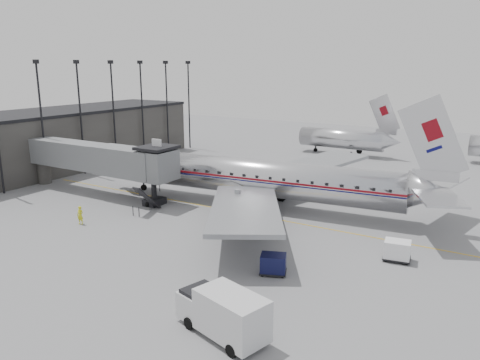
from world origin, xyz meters
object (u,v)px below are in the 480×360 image
at_px(airliner, 262,178).
at_px(ramp_worker, 80,215).
at_px(service_van, 223,311).
at_px(baggage_cart_navy, 273,264).
at_px(baggage_cart_white, 397,250).

xyz_separation_m(airliner, ramp_worker, (-11.84, -13.89, -2.21)).
xyz_separation_m(airliner, service_van, (9.82, -22.51, -1.67)).
bearing_deg(baggage_cart_navy, airliner, 99.87).
relative_size(service_van, ramp_worker, 3.50).
distance_m(service_van, baggage_cart_navy, 8.48).
bearing_deg(ramp_worker, airliner, 36.07).
bearing_deg(baggage_cart_white, baggage_cart_navy, -143.52).
height_order(baggage_cart_white, ramp_worker, ramp_worker).
height_order(airliner, ramp_worker, airliner).
relative_size(service_van, baggage_cart_white, 2.77).
bearing_deg(service_van, baggage_cart_navy, 113.44).
relative_size(baggage_cart_white, ramp_worker, 1.27).
bearing_deg(service_van, ramp_worker, 173.96).
relative_size(baggage_cart_navy, ramp_worker, 1.30).
height_order(service_van, ramp_worker, service_van).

